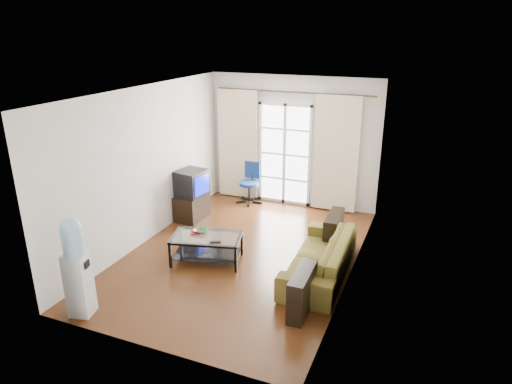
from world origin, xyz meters
TOP-DOWN VIEW (x-y plane):
  - floor at (0.00, 0.00)m, footprint 5.20×5.20m
  - ceiling at (0.00, 0.00)m, footprint 5.20×5.20m
  - wall_back at (0.00, 2.60)m, footprint 3.60×0.02m
  - wall_front at (0.00, -2.60)m, footprint 3.60×0.02m
  - wall_left at (-1.80, 0.00)m, footprint 0.02×5.20m
  - wall_right at (1.80, 0.00)m, footprint 0.02×5.20m
  - french_door at (-0.15, 2.54)m, footprint 1.16×0.06m
  - curtain_rod at (0.00, 2.50)m, footprint 3.30×0.04m
  - curtain_left at (-1.20, 2.48)m, footprint 0.90×0.07m
  - curtain_right at (0.95, 2.48)m, footprint 0.90×0.07m
  - radiator at (0.80, 2.50)m, footprint 0.64×0.12m
  - sofa at (1.36, -0.15)m, footprint 2.09×0.92m
  - coffee_table at (-0.43, -0.44)m, footprint 1.23×0.89m
  - bowl at (-0.59, -0.35)m, footprint 0.24×0.24m
  - book at (-0.73, -0.41)m, footprint 0.30×0.32m
  - remote at (-0.20, -0.61)m, footprint 0.18×0.12m
  - tv_stand at (-1.54, 1.01)m, footprint 0.48×0.70m
  - crt_tv at (-1.54, 1.00)m, footprint 0.61×0.61m
  - task_chair at (-0.84, 2.28)m, footprint 0.60×0.60m
  - water_cooler at (-1.29, -2.35)m, footprint 0.34×0.34m

SIDE VIEW (x-z plane):
  - floor at x=0.00m, z-range 0.00..0.00m
  - tv_stand at x=-1.54m, z-range 0.00..0.51m
  - task_chair at x=-0.84m, z-range -0.18..0.69m
  - coffee_table at x=-0.43m, z-range 0.07..0.52m
  - sofa at x=1.36m, z-range 0.00..0.60m
  - radiator at x=0.80m, z-range 0.01..0.65m
  - remote at x=-0.20m, z-range 0.45..0.47m
  - book at x=-0.73m, z-range 0.45..0.47m
  - bowl at x=-0.59m, z-range 0.45..0.51m
  - water_cooler at x=-1.29m, z-range 0.03..1.42m
  - crt_tv at x=-1.54m, z-range 0.51..1.01m
  - french_door at x=-0.15m, z-range 0.00..2.15m
  - curtain_left at x=-1.20m, z-range 0.02..2.38m
  - curtain_right at x=0.95m, z-range 0.02..2.38m
  - wall_back at x=0.00m, z-range 0.00..2.70m
  - wall_front at x=0.00m, z-range 0.00..2.70m
  - wall_left at x=-1.80m, z-range 0.00..2.70m
  - wall_right at x=1.80m, z-range 0.00..2.70m
  - curtain_rod at x=0.00m, z-range 2.36..2.40m
  - ceiling at x=0.00m, z-range 2.70..2.70m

